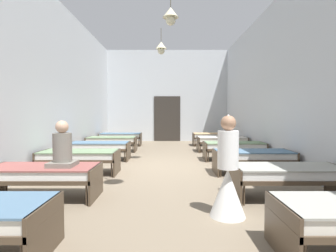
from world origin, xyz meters
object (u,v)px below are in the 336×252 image
(bed_left_row_3, at_px, (101,146))
(bed_right_row_5, at_px, (215,136))
(bed_right_row_2, at_px, (255,156))
(bed_right_row_3, at_px, (235,146))
(bed_right_row_1, at_px, (289,174))
(bed_left_row_5, at_px, (122,136))
(bed_right_row_4, at_px, (223,140))
(nurse_near_aisle, at_px, (229,180))
(patient_seated_primary, at_px, (64,149))
(bed_left_row_4, at_px, (113,140))
(bed_left_row_1, at_px, (45,174))
(bed_left_row_2, at_px, (81,156))

(bed_left_row_3, distance_m, bed_right_row_5, 5.74)
(bed_right_row_2, relative_size, bed_right_row_3, 1.00)
(bed_right_row_1, distance_m, bed_right_row_2, 1.90)
(bed_right_row_3, relative_size, bed_left_row_5, 1.00)
(bed_right_row_4, relative_size, bed_right_row_5, 1.00)
(bed_right_row_3, bearing_deg, bed_right_row_1, -90.00)
(nurse_near_aisle, distance_m, patient_seated_primary, 2.85)
(nurse_near_aisle, bearing_deg, patient_seated_primary, 50.64)
(bed_left_row_3, xyz_separation_m, bed_left_row_4, (0.00, 1.90, 0.00))
(nurse_near_aisle, xyz_separation_m, patient_seated_primary, (-2.71, 0.80, 0.34))
(bed_right_row_2, xyz_separation_m, bed_left_row_3, (-4.30, 1.90, 0.00))
(nurse_near_aisle, bearing_deg, bed_right_row_3, -38.00)
(bed_right_row_2, height_order, patient_seated_primary, patient_seated_primary)
(patient_seated_primary, bearing_deg, bed_left_row_3, 95.26)
(bed_right_row_2, xyz_separation_m, patient_seated_primary, (-3.95, -1.90, 0.43))
(bed_left_row_1, distance_m, bed_left_row_2, 1.90)
(bed_left_row_4, bearing_deg, bed_left_row_1, -90.00)
(bed_left_row_1, distance_m, bed_right_row_4, 7.14)
(bed_right_row_1, xyz_separation_m, patient_seated_primary, (-3.95, -0.00, 0.43))
(bed_right_row_1, relative_size, bed_right_row_5, 1.00)
(bed_right_row_3, xyz_separation_m, bed_left_row_5, (-4.30, 3.80, 0.00))
(bed_right_row_2, height_order, bed_right_row_3, same)
(bed_left_row_3, distance_m, bed_right_row_3, 4.30)
(bed_left_row_5, height_order, bed_right_row_5, same)
(patient_seated_primary, bearing_deg, bed_left_row_1, 179.45)
(bed_right_row_1, relative_size, bed_left_row_4, 1.00)
(patient_seated_primary, bearing_deg, bed_right_row_5, 62.55)
(bed_right_row_4, bearing_deg, bed_right_row_5, 90.00)
(bed_right_row_2, relative_size, nurse_near_aisle, 1.28)
(bed_right_row_2, height_order, nurse_near_aisle, nurse_near_aisle)
(bed_left_row_3, distance_m, nurse_near_aisle, 5.53)
(bed_right_row_3, bearing_deg, bed_right_row_5, 90.00)
(bed_left_row_4, bearing_deg, bed_right_row_5, 23.84)
(bed_left_row_1, relative_size, patient_seated_primary, 2.38)
(bed_left_row_2, distance_m, bed_right_row_5, 7.14)
(bed_right_row_2, height_order, bed_left_row_4, same)
(bed_left_row_2, xyz_separation_m, patient_seated_primary, (0.35, -1.90, 0.43))
(bed_right_row_1, height_order, bed_left_row_2, same)
(bed_right_row_1, xyz_separation_m, bed_right_row_2, (0.00, 1.90, 0.00))
(nurse_near_aisle, bearing_deg, bed_left_row_4, 2.28)
(bed_left_row_3, relative_size, bed_right_row_5, 1.00)
(bed_left_row_1, bearing_deg, bed_right_row_1, 0.00)
(bed_left_row_1, relative_size, bed_right_row_1, 1.00)
(bed_left_row_3, xyz_separation_m, bed_left_row_5, (0.00, 3.80, 0.00))
(bed_right_row_2, relative_size, bed_right_row_4, 1.00)
(bed_left_row_5, xyz_separation_m, bed_right_row_5, (4.30, 0.00, 0.00))
(bed_right_row_4, relative_size, nurse_near_aisle, 1.28)
(bed_right_row_1, relative_size, bed_left_row_2, 1.00)
(bed_left_row_1, xyz_separation_m, patient_seated_primary, (0.35, -0.00, 0.43))
(nurse_near_aisle, bearing_deg, bed_right_row_5, -31.31)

